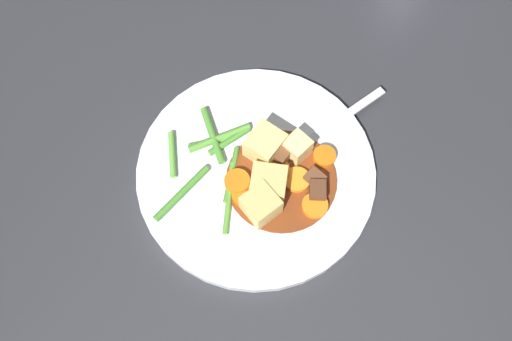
# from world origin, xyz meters

# --- Properties ---
(ground_plane) EXTENTS (3.00, 3.00, 0.00)m
(ground_plane) POSITION_xyz_m (0.00, 0.00, 0.00)
(ground_plane) COLOR #2D2D33
(dinner_plate) EXTENTS (0.27, 0.27, 0.01)m
(dinner_plate) POSITION_xyz_m (0.00, 0.00, 0.01)
(dinner_plate) COLOR white
(dinner_plate) RESTS_ON ground_plane
(stew_sauce) EXTENTS (0.13, 0.13, 0.00)m
(stew_sauce) POSITION_xyz_m (0.03, -0.00, 0.01)
(stew_sauce) COLOR brown
(stew_sauce) RESTS_ON dinner_plate
(carrot_slice_0) EXTENTS (0.04, 0.04, 0.01)m
(carrot_slice_0) POSITION_xyz_m (-0.01, -0.02, 0.02)
(carrot_slice_0) COLOR orange
(carrot_slice_0) RESTS_ON dinner_plate
(carrot_slice_1) EXTENTS (0.04, 0.04, 0.01)m
(carrot_slice_1) POSITION_xyz_m (0.08, -0.02, 0.02)
(carrot_slice_1) COLOR orange
(carrot_slice_1) RESTS_ON dinner_plate
(carrot_slice_2) EXTENTS (0.04, 0.04, 0.01)m
(carrot_slice_2) POSITION_xyz_m (0.05, 0.01, 0.02)
(carrot_slice_2) COLOR orange
(carrot_slice_2) RESTS_ON dinner_plate
(carrot_slice_3) EXTENTS (0.03, 0.03, 0.01)m
(carrot_slice_3) POSITION_xyz_m (0.00, -0.04, 0.02)
(carrot_slice_3) COLOR orange
(carrot_slice_3) RESTS_ON dinner_plate
(carrot_slice_4) EXTENTS (0.03, 0.03, 0.01)m
(carrot_slice_4) POSITION_xyz_m (0.07, 0.04, 0.02)
(carrot_slice_4) COLOR orange
(carrot_slice_4) RESTS_ON dinner_plate
(carrot_slice_5) EXTENTS (0.03, 0.03, 0.01)m
(carrot_slice_5) POSITION_xyz_m (0.01, 0.04, 0.02)
(carrot_slice_5) COLOR orange
(carrot_slice_5) RESTS_ON dinner_plate
(carrot_slice_6) EXTENTS (0.03, 0.03, 0.01)m
(carrot_slice_6) POSITION_xyz_m (0.03, 0.01, 0.02)
(carrot_slice_6) COLOR orange
(carrot_slice_6) RESTS_ON dinner_plate
(potato_chunk_0) EXTENTS (0.03, 0.03, 0.03)m
(potato_chunk_0) POSITION_xyz_m (0.03, 0.04, 0.03)
(potato_chunk_0) COLOR #EAD68C
(potato_chunk_0) RESTS_ON dinner_plate
(potato_chunk_1) EXTENTS (0.05, 0.05, 0.03)m
(potato_chunk_1) POSITION_xyz_m (0.02, -0.02, 0.03)
(potato_chunk_1) COLOR #DBBC6B
(potato_chunk_1) RESTS_ON dinner_plate
(potato_chunk_2) EXTENTS (0.04, 0.05, 0.03)m
(potato_chunk_2) POSITION_xyz_m (-0.00, 0.03, 0.03)
(potato_chunk_2) COLOR #E5CC7A
(potato_chunk_2) RESTS_ON dinner_plate
(potato_chunk_3) EXTENTS (0.05, 0.05, 0.03)m
(potato_chunk_3) POSITION_xyz_m (0.02, -0.04, 0.03)
(potato_chunk_3) COLOR #DBBC6B
(potato_chunk_3) RESTS_ON dinner_plate
(meat_chunk_0) EXTENTS (0.03, 0.03, 0.02)m
(meat_chunk_0) POSITION_xyz_m (0.02, 0.03, 0.02)
(meat_chunk_0) COLOR brown
(meat_chunk_0) RESTS_ON dinner_plate
(meat_chunk_1) EXTENTS (0.03, 0.02, 0.02)m
(meat_chunk_1) POSITION_xyz_m (0.07, 0.01, 0.02)
(meat_chunk_1) COLOR brown
(meat_chunk_1) RESTS_ON dinner_plate
(meat_chunk_2) EXTENTS (0.02, 0.03, 0.02)m
(meat_chunk_2) POSITION_xyz_m (0.07, 0.00, 0.02)
(meat_chunk_2) COLOR #56331E
(meat_chunk_2) RESTS_ON dinner_plate
(green_bean_0) EXTENTS (0.03, 0.08, 0.01)m
(green_bean_0) POSITION_xyz_m (-0.01, -0.04, 0.02)
(green_bean_0) COLOR #599E38
(green_bean_0) RESTS_ON dinner_plate
(green_bean_1) EXTENTS (0.03, 0.08, 0.01)m
(green_bean_1) POSITION_xyz_m (-0.06, -0.06, 0.02)
(green_bean_1) COLOR #4C8E33
(green_bean_1) RESTS_ON dinner_plate
(green_bean_2) EXTENTS (0.05, 0.04, 0.01)m
(green_bean_2) POSITION_xyz_m (-0.06, 0.01, 0.02)
(green_bean_2) COLOR #599E38
(green_bean_2) RESTS_ON dinner_plate
(green_bean_3) EXTENTS (0.06, 0.06, 0.01)m
(green_bean_3) POSITION_xyz_m (-0.05, 0.02, 0.02)
(green_bean_3) COLOR #599E38
(green_bean_3) RESTS_ON dinner_plate
(green_bean_4) EXTENTS (0.02, 0.07, 0.01)m
(green_bean_4) POSITION_xyz_m (-0.02, -0.02, 0.02)
(green_bean_4) COLOR #4C8E33
(green_bean_4) RESTS_ON dinner_plate
(green_bean_5) EXTENTS (0.03, 0.05, 0.01)m
(green_bean_5) POSITION_xyz_m (-0.04, 0.02, 0.02)
(green_bean_5) COLOR #4C8E33
(green_bean_5) RESTS_ON dinner_plate
(green_bean_6) EXTENTS (0.03, 0.05, 0.01)m
(green_bean_6) POSITION_xyz_m (-0.10, -0.02, 0.02)
(green_bean_6) COLOR #66AD42
(green_bean_6) RESTS_ON dinner_plate
(green_bean_7) EXTENTS (0.06, 0.06, 0.01)m
(green_bean_7) POSITION_xyz_m (-0.06, 0.02, 0.02)
(green_bean_7) COLOR #4C8E33
(green_bean_7) RESTS_ON dinner_plate
(fork) EXTENTS (0.10, 0.16, 0.00)m
(fork) POSITION_xyz_m (0.05, 0.08, 0.01)
(fork) COLOR silver
(fork) RESTS_ON dinner_plate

